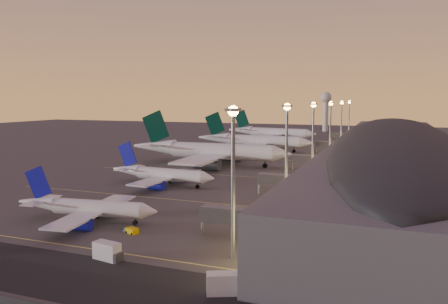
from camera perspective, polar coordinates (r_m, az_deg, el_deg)
ground at (r=126.25m, az=-8.18°, el=-5.44°), size 700.00×700.00×0.00m
airliner_narrow_south at (r=101.69m, az=-17.59°, el=-6.94°), size 33.76×30.38×12.05m
airliner_narrow_north at (r=138.63m, az=-8.18°, el=-2.88°), size 37.13×33.22×13.26m
airliner_wide_near at (r=178.75m, az=-2.07°, el=0.14°), size 69.13×62.73×22.18m
airliner_wide_mid at (r=227.81m, az=3.84°, el=1.47°), size 62.69×57.02×20.08m
airliner_wide_far at (r=287.08m, az=6.11°, el=2.56°), size 61.48×56.61×19.70m
terminal_building at (r=181.05m, az=21.28°, el=0.73°), size 56.35×255.00×17.46m
light_masts at (r=174.59m, az=12.90°, el=3.70°), size 2.20×217.20×25.90m
radar_tower at (r=371.10m, az=13.16°, el=6.01°), size 9.00×9.00×32.50m
lane_markings at (r=161.71m, az=-1.29°, el=-2.63°), size 90.00×180.36×0.00m
baggage_tug_a at (r=91.68m, az=-12.09°, el=-9.97°), size 4.06×2.77×1.13m
baggage_tug_b at (r=92.10m, az=4.16°, el=-9.77°), size 3.88×2.36×1.08m
catering_truck_a at (r=77.83m, az=-14.89°, el=-12.48°), size 5.55×2.88×2.97m
catering_truck_b at (r=63.32m, az=0.25°, el=-16.88°), size 5.65×4.00×2.97m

